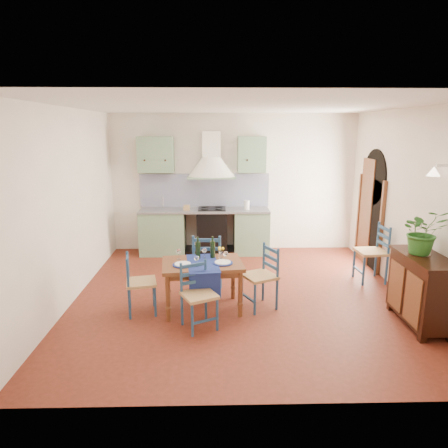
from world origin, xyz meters
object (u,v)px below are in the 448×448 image
(dining_table, at_px, (203,268))
(potted_plant, at_px, (423,232))
(chair_near, at_px, (198,295))
(sideboard, at_px, (422,288))

(dining_table, height_order, potted_plant, potted_plant)
(chair_near, distance_m, potted_plant, 2.96)
(dining_table, bearing_deg, chair_near, -95.06)
(sideboard, relative_size, potted_plant, 1.78)
(potted_plant, bearing_deg, chair_near, -178.08)
(potted_plant, bearing_deg, dining_table, 171.50)
(dining_table, distance_m, chair_near, 0.55)
(dining_table, distance_m, sideboard, 2.87)
(dining_table, bearing_deg, sideboard, -10.43)
(sideboard, bearing_deg, potted_plant, 99.20)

